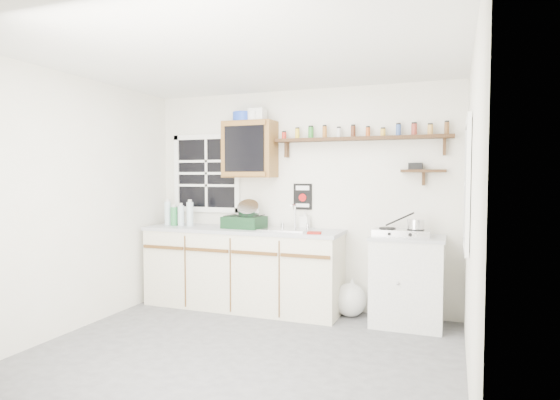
{
  "coord_description": "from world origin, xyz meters",
  "views": [
    {
      "loc": [
        1.68,
        -3.53,
        1.52
      ],
      "look_at": [
        0.16,
        0.55,
        1.29
      ],
      "focal_mm": 30.0,
      "sensor_mm": 36.0,
      "label": 1
    }
  ],
  "objects_px": {
    "upper_cabinet": "(250,149)",
    "main_cabinet": "(242,268)",
    "spice_shelf": "(361,137)",
    "hotplate": "(401,232)",
    "right_cabinet": "(407,281)",
    "dish_rack": "(246,219)"
  },
  "relations": [
    {
      "from": "main_cabinet",
      "to": "spice_shelf",
      "type": "distance_m",
      "value": 1.99
    },
    {
      "from": "upper_cabinet",
      "to": "main_cabinet",
      "type": "bearing_deg",
      "value": -103.68
    },
    {
      "from": "main_cabinet",
      "to": "hotplate",
      "type": "height_order",
      "value": "hotplate"
    },
    {
      "from": "right_cabinet",
      "to": "spice_shelf",
      "type": "distance_m",
      "value": 1.58
    },
    {
      "from": "main_cabinet",
      "to": "dish_rack",
      "type": "xyz_separation_m",
      "value": [
        0.03,
        0.03,
        0.57
      ]
    },
    {
      "from": "right_cabinet",
      "to": "upper_cabinet",
      "type": "xyz_separation_m",
      "value": [
        -1.8,
        0.12,
        1.37
      ]
    },
    {
      "from": "main_cabinet",
      "to": "spice_shelf",
      "type": "xyz_separation_m",
      "value": [
        1.32,
        0.21,
        1.47
      ]
    },
    {
      "from": "right_cabinet",
      "to": "upper_cabinet",
      "type": "distance_m",
      "value": 2.26
    },
    {
      "from": "right_cabinet",
      "to": "hotplate",
      "type": "xyz_separation_m",
      "value": [
        -0.06,
        -0.02,
        0.49
      ]
    },
    {
      "from": "main_cabinet",
      "to": "dish_rack",
      "type": "relative_size",
      "value": 4.95
    },
    {
      "from": "main_cabinet",
      "to": "spice_shelf",
      "type": "height_order",
      "value": "spice_shelf"
    },
    {
      "from": "main_cabinet",
      "to": "dish_rack",
      "type": "bearing_deg",
      "value": 49.05
    },
    {
      "from": "right_cabinet",
      "to": "dish_rack",
      "type": "distance_m",
      "value": 1.89
    },
    {
      "from": "spice_shelf",
      "to": "upper_cabinet",
      "type": "bearing_deg",
      "value": -176.91
    },
    {
      "from": "main_cabinet",
      "to": "spice_shelf",
      "type": "relative_size",
      "value": 1.21
    },
    {
      "from": "upper_cabinet",
      "to": "hotplate",
      "type": "height_order",
      "value": "upper_cabinet"
    },
    {
      "from": "right_cabinet",
      "to": "main_cabinet",
      "type": "bearing_deg",
      "value": -179.21
    },
    {
      "from": "dish_rack",
      "to": "spice_shelf",
      "type": "bearing_deg",
      "value": 12.09
    },
    {
      "from": "main_cabinet",
      "to": "right_cabinet",
      "type": "relative_size",
      "value": 2.54
    },
    {
      "from": "main_cabinet",
      "to": "dish_rack",
      "type": "distance_m",
      "value": 0.57
    },
    {
      "from": "hotplate",
      "to": "spice_shelf",
      "type": "bearing_deg",
      "value": 154.6
    },
    {
      "from": "spice_shelf",
      "to": "dish_rack",
      "type": "relative_size",
      "value": 4.1
    }
  ]
}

